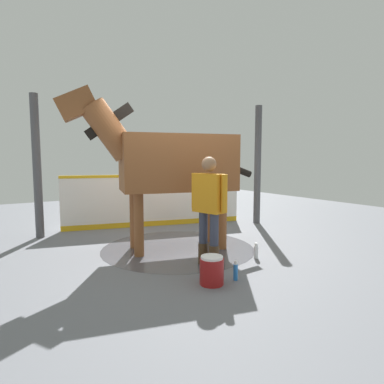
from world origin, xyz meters
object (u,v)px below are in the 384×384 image
horse (170,162)px  bottle_spray (236,271)px  handler (209,204)px  wash_bucket (212,270)px  bottle_shampoo (256,251)px

horse → bottle_spray: bearing=104.8°
handler → bottle_spray: handler is taller
wash_bucket → handler: bearing=-121.7°
handler → bottle_shampoo: 1.16m
wash_bucket → bottle_shampoo: (-1.22, -0.50, -0.07)m
handler → wash_bucket: (0.39, 0.62, -0.74)m
wash_bucket → bottle_spray: wash_bucket is taller
bottle_spray → handler: bearing=-93.6°
bottle_spray → horse: bearing=-89.5°
bottle_shampoo → bottle_spray: (0.88, 0.56, 0.00)m
handler → wash_bucket: size_ratio=4.45×
wash_bucket → bottle_shampoo: bearing=-157.6°
handler → bottle_shampoo: handler is taller
horse → wash_bucket: (0.33, 1.70, -1.34)m
wash_bucket → bottle_spray: bearing=171.2°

